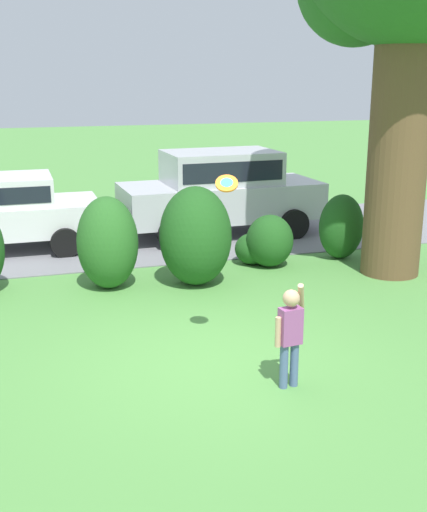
# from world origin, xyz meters

# --- Properties ---
(ground_plane) EXTENTS (80.00, 80.00, 0.00)m
(ground_plane) POSITION_xyz_m (0.00, 0.00, 0.00)
(ground_plane) COLOR #518E42
(driveway_strip) EXTENTS (28.00, 4.40, 0.02)m
(driveway_strip) POSITION_xyz_m (0.00, 6.61, 0.01)
(driveway_strip) COLOR slate
(driveway_strip) RESTS_ON ground
(shrub_centre_left) EXTENTS (1.05, 1.08, 1.60)m
(shrub_centre_left) POSITION_xyz_m (-0.86, 3.43, 0.75)
(shrub_centre_left) COLOR #286023
(shrub_centre_left) RESTS_ON ground
(shrub_centre) EXTENTS (1.25, 1.28, 1.74)m
(shrub_centre) POSITION_xyz_m (0.63, 3.16, 0.87)
(shrub_centre) COLOR #1E511C
(shrub_centre) RESTS_ON ground
(shrub_centre_right) EXTENTS (1.06, 1.01, 1.01)m
(shrub_centre_right) POSITION_xyz_m (2.21, 3.87, 0.45)
(shrub_centre_right) COLOR #1E511C
(shrub_centre_right) RESTS_ON ground
(shrub_far_end) EXTENTS (0.91, 0.77, 1.30)m
(shrub_far_end) POSITION_xyz_m (3.85, 3.92, 0.65)
(shrub_far_end) COLOR #1E511C
(shrub_far_end) RESTS_ON ground
(parked_sedan) EXTENTS (4.41, 2.11, 1.56)m
(parked_sedan) POSITION_xyz_m (-2.62, 6.55, 0.85)
(parked_sedan) COLOR white
(parked_sedan) RESTS_ON ground
(parked_suv) EXTENTS (4.76, 2.23, 1.92)m
(parked_suv) POSITION_xyz_m (2.16, 6.53, 1.08)
(parked_suv) COLOR silver
(parked_suv) RESTS_ON ground
(child_thrower) EXTENTS (0.44, 0.29, 1.29)m
(child_thrower) POSITION_xyz_m (0.64, -0.93, 0.72)
(child_thrower) COLOR #4C608C
(child_thrower) RESTS_ON ground
(frisbee) EXTENTS (0.31, 0.25, 0.24)m
(frisbee) POSITION_xyz_m (0.20, 0.12, 2.29)
(frisbee) COLOR orange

